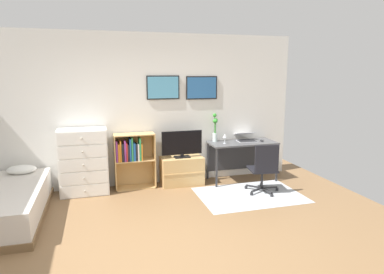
# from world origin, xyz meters

# --- Properties ---
(ground_plane) EXTENTS (7.20, 7.20, 0.00)m
(ground_plane) POSITION_xyz_m (0.00, 0.00, 0.00)
(ground_plane) COLOR brown
(wall_back_with_posters) EXTENTS (6.12, 0.09, 2.70)m
(wall_back_with_posters) POSITION_xyz_m (0.01, 2.43, 1.36)
(wall_back_with_posters) COLOR silver
(wall_back_with_posters) RESTS_ON ground_plane
(area_rug) EXTENTS (1.70, 1.20, 0.01)m
(area_rug) POSITION_xyz_m (1.81, 1.31, 0.00)
(area_rug) COLOR #B2B7BC
(area_rug) RESTS_ON ground_plane
(dresser) EXTENTS (0.78, 0.46, 1.11)m
(dresser) POSITION_xyz_m (-0.83, 2.15, 0.55)
(dresser) COLOR white
(dresser) RESTS_ON ground_plane
(bookshelf) EXTENTS (0.70, 0.30, 0.97)m
(bookshelf) POSITION_xyz_m (-0.03, 2.22, 0.58)
(bookshelf) COLOR tan
(bookshelf) RESTS_ON ground_plane
(tv_stand) EXTENTS (0.76, 0.41, 0.51)m
(tv_stand) POSITION_xyz_m (0.86, 2.17, 0.26)
(tv_stand) COLOR tan
(tv_stand) RESTS_ON ground_plane
(television) EXTENTS (0.74, 0.16, 0.49)m
(television) POSITION_xyz_m (0.86, 2.15, 0.75)
(television) COLOR black
(television) RESTS_ON tv_stand
(desk) EXTENTS (1.26, 0.56, 0.74)m
(desk) POSITION_xyz_m (2.01, 2.17, 0.60)
(desk) COLOR #4C4C4F
(desk) RESTS_ON ground_plane
(office_chair) EXTENTS (0.58, 0.58, 0.86)m
(office_chair) POSITION_xyz_m (2.07, 1.33, 0.46)
(office_chair) COLOR #232326
(office_chair) RESTS_ON ground_plane
(laptop) EXTENTS (0.39, 0.41, 0.16)m
(laptop) POSITION_xyz_m (2.12, 2.20, 0.80)
(laptop) COLOR #B7B7BC
(laptop) RESTS_ON desk
(computer_mouse) EXTENTS (0.06, 0.10, 0.03)m
(computer_mouse) POSITION_xyz_m (2.39, 2.06, 0.76)
(computer_mouse) COLOR #262628
(computer_mouse) RESTS_ON desk
(bamboo_vase) EXTENTS (0.09, 0.11, 0.53)m
(bamboo_vase) POSITION_xyz_m (1.53, 2.29, 1.01)
(bamboo_vase) COLOR silver
(bamboo_vase) RESTS_ON desk
(wine_glass) EXTENTS (0.07, 0.07, 0.18)m
(wine_glass) POSITION_xyz_m (1.64, 2.07, 0.87)
(wine_glass) COLOR silver
(wine_glass) RESTS_ON desk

